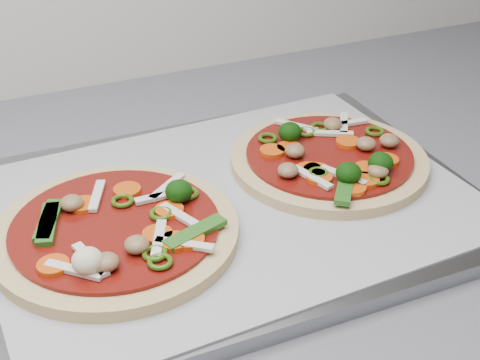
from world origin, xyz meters
name	(u,v)px	position (x,y,z in m)	size (l,w,h in m)	color
baking_tray	(229,208)	(0.59, 1.25, 0.91)	(0.45, 0.33, 0.01)	gray
parchment	(229,200)	(0.59, 1.25, 0.92)	(0.43, 0.32, 0.00)	#A2A3A8
pizza_left	(117,231)	(0.48, 1.23, 0.93)	(0.26, 0.26, 0.04)	tan
pizza_right	(330,158)	(0.70, 1.27, 0.93)	(0.24, 0.24, 0.03)	tan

